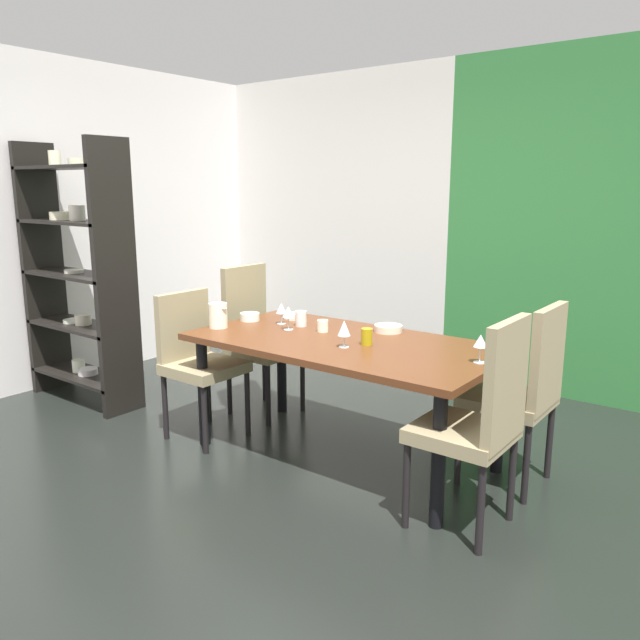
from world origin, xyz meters
TOP-DOWN VIEW (x-y plane):
  - ground_plane at (0.00, 0.00)m, footprint 5.22×5.20m
  - back_panel_interior at (-1.32, 2.55)m, footprint 2.57×0.10m
  - garden_window_panel at (1.29, 2.55)m, footprint 2.65×0.10m
  - left_interior_panel at (-2.56, 0.00)m, footprint 0.10×5.20m
  - dining_table at (0.27, 0.55)m, footprint 1.86×0.97m
  - chair_right_far at (1.25, 0.84)m, footprint 0.44×0.44m
  - chair_left_near at (-0.71, 0.25)m, footprint 0.44×0.44m
  - chair_left_far at (-0.72, 0.84)m, footprint 0.44×0.44m
  - chair_right_near at (1.26, 0.25)m, footprint 0.44×0.44m
  - display_shelf at (-1.95, 0.20)m, footprint 1.02×0.34m
  - wine_glass_west at (1.10, 0.58)m, footprint 0.07×0.07m
  - wine_glass_south at (-0.18, 0.56)m, footprint 0.08×0.08m
  - wine_glass_left at (-0.33, 0.66)m, footprint 0.07×0.07m
  - wine_glass_near_shelf at (0.36, 0.41)m, footprint 0.07×0.07m
  - serving_bowl_front at (-0.36, 0.83)m, footprint 0.14×0.14m
  - serving_bowl_east at (-0.57, 0.61)m, footprint 0.13×0.13m
  - serving_bowl_rear at (0.36, 0.90)m, footprint 0.17×0.17m
  - cup_corner at (-0.18, 0.69)m, footprint 0.07×0.07m
  - cup_north at (0.43, 0.53)m, footprint 0.06×0.06m
  - cup_near_window at (0.03, 0.65)m, footprint 0.07×0.07m
  - pitcher_right at (-0.58, 0.33)m, footprint 0.13×0.12m

SIDE VIEW (x-z plane):
  - ground_plane at x=0.00m, z-range -0.02..0.00m
  - chair_left_near at x=-0.71m, z-range 0.07..1.03m
  - chair_right_far at x=1.25m, z-range 0.06..1.09m
  - chair_right_near at x=1.26m, z-range 0.05..1.11m
  - chair_left_far at x=-0.72m, z-range 0.05..1.13m
  - dining_table at x=0.27m, z-range 0.29..1.03m
  - serving_bowl_front at x=-0.36m, z-range 0.74..0.78m
  - serving_bowl_rear at x=0.36m, z-range 0.74..0.79m
  - serving_bowl_east at x=-0.57m, z-range 0.74..0.80m
  - cup_near_window at x=0.03m, z-range 0.74..0.82m
  - cup_north at x=0.43m, z-range 0.74..0.84m
  - cup_corner at x=-0.18m, z-range 0.74..0.84m
  - pitcher_right at x=-0.58m, z-range 0.74..0.91m
  - wine_glass_left at x=-0.33m, z-range 0.77..0.91m
  - wine_glass_near_shelf at x=0.36m, z-range 0.77..0.93m
  - wine_glass_south at x=-0.18m, z-range 0.78..0.93m
  - wine_glass_west at x=1.10m, z-range 0.78..0.93m
  - display_shelf at x=-1.95m, z-range 0.01..1.98m
  - back_panel_interior at x=-1.32m, z-range 0.00..2.67m
  - garden_window_panel at x=1.29m, z-range 0.00..2.67m
  - left_interior_panel at x=-2.56m, z-range 0.00..2.67m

